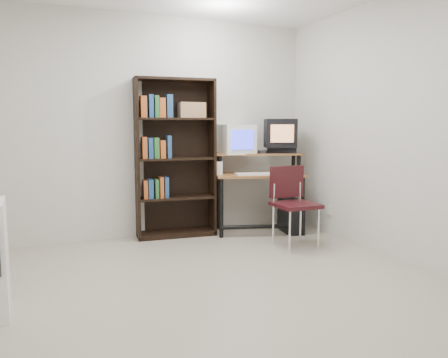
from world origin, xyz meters
name	(u,v)px	position (x,y,z in m)	size (l,w,h in m)	color
floor	(214,291)	(0.00, 0.00, -0.01)	(4.00, 4.00, 0.01)	#B2A893
back_wall	(150,127)	(0.00, 2.00, 1.30)	(4.00, 0.01, 2.60)	beige
front_wall	(426,132)	(0.00, -2.00, 1.30)	(4.00, 0.01, 2.60)	beige
right_wall	(409,128)	(2.00, 0.00, 1.30)	(0.01, 4.00, 2.60)	beige
computer_desk	(259,179)	(1.26, 1.62, 0.67)	(1.17, 0.82, 0.98)	#915C2F
crt_monitor	(237,139)	(1.03, 1.79, 1.15)	(0.41, 0.42, 0.37)	silver
vcr	(282,151)	(1.58, 1.62, 1.01)	(0.36, 0.26, 0.08)	black
crt_tv	(280,133)	(1.55, 1.62, 1.23)	(0.49, 0.48, 0.35)	black
cd_spindle	(262,152)	(1.30, 1.62, 0.99)	(0.12, 0.12, 0.05)	#26262B
keyboard	(255,175)	(1.15, 1.50, 0.74)	(0.47, 0.21, 0.04)	silver
mousepad	(285,175)	(1.51, 1.43, 0.72)	(0.22, 0.18, 0.01)	black
mouse	(285,174)	(1.52, 1.42, 0.74)	(0.10, 0.06, 0.03)	white
desk_speaker	(219,169)	(0.77, 1.72, 0.80)	(0.08, 0.07, 0.17)	silver
pc_tower	(291,215)	(1.63, 1.45, 0.21)	(0.20, 0.45, 0.42)	black
school_chair	(292,197)	(1.30, 0.91, 0.54)	(0.44, 0.44, 0.88)	black
bookshelf	(174,157)	(0.25, 1.86, 0.95)	(0.96, 0.40, 1.87)	black
wall_outlet	(330,210)	(1.99, 1.15, 0.30)	(0.02, 0.08, 0.12)	beige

